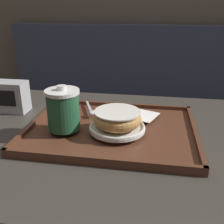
% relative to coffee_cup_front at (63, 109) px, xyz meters
% --- Properties ---
extents(booth_bench, '(1.59, 0.44, 1.00)m').
position_rel_coffee_cup_front_xyz_m(booth_bench, '(0.10, 0.90, -0.52)').
color(booth_bench, '#33384C').
rests_on(booth_bench, ground_plane).
extents(cafe_table, '(0.93, 0.74, 0.76)m').
position_rel_coffee_cup_front_xyz_m(cafe_table, '(0.10, 0.03, -0.26)').
color(cafe_table, '#38332D').
rests_on(cafe_table, ground_plane).
extents(serving_tray, '(0.49, 0.38, 0.02)m').
position_rel_coffee_cup_front_xyz_m(serving_tray, '(0.13, 0.05, -0.08)').
color(serving_tray, '#512D1E').
rests_on(serving_tray, cafe_table).
extents(napkin_paper, '(0.13, 0.12, 0.00)m').
position_rel_coffee_cup_front_xyz_m(napkin_paper, '(0.21, 0.13, -0.06)').
color(napkin_paper, white).
rests_on(napkin_paper, serving_tray).
extents(coffee_cup_front, '(0.10, 0.10, 0.13)m').
position_rel_coffee_cup_front_xyz_m(coffee_cup_front, '(0.00, 0.00, 0.00)').
color(coffee_cup_front, '#235638').
rests_on(coffee_cup_front, serving_tray).
extents(plate_with_chocolate_donut, '(0.16, 0.16, 0.01)m').
position_rel_coffee_cup_front_xyz_m(plate_with_chocolate_donut, '(0.15, 0.02, -0.05)').
color(plate_with_chocolate_donut, white).
rests_on(plate_with_chocolate_donut, serving_tray).
extents(donut_chocolate_glazed, '(0.14, 0.14, 0.04)m').
position_rel_coffee_cup_front_xyz_m(donut_chocolate_glazed, '(0.15, 0.02, -0.02)').
color(donut_chocolate_glazed, tan).
rests_on(donut_chocolate_glazed, plate_with_chocolate_donut).
extents(spoon, '(0.06, 0.13, 0.01)m').
position_rel_coffee_cup_front_xyz_m(spoon, '(0.05, 0.13, -0.05)').
color(spoon, silver).
rests_on(spoon, serving_tray).
extents(napkin_dispenser, '(0.11, 0.07, 0.11)m').
position_rel_coffee_cup_front_xyz_m(napkin_dispenser, '(-0.25, 0.15, -0.03)').
color(napkin_dispenser, '#B7B7BC').
rests_on(napkin_dispenser, cafe_table).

